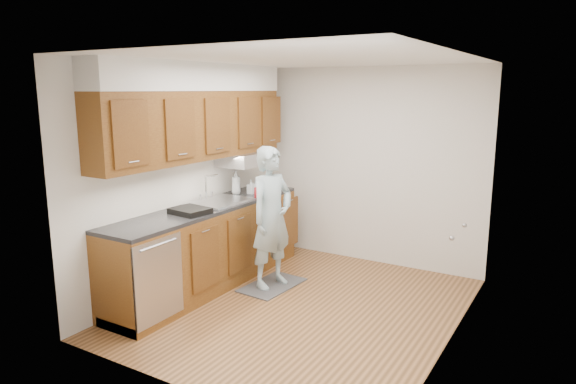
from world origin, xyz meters
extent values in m
plane|color=#99653A|center=(0.00, 0.00, 0.00)|extent=(3.50, 3.50, 0.00)
plane|color=white|center=(0.00, 0.00, 2.50)|extent=(3.50, 3.50, 0.00)
cube|color=silver|center=(-1.50, 0.00, 1.25)|extent=(0.02, 3.50, 2.50)
cube|color=silver|center=(1.50, 0.00, 1.25)|extent=(0.02, 3.50, 2.50)
cube|color=silver|center=(0.00, 1.75, 1.25)|extent=(3.00, 0.02, 2.50)
cube|color=brown|center=(-1.20, 0.00, 0.45)|extent=(0.60, 2.80, 0.90)
cube|color=black|center=(-1.21, 0.00, 0.92)|extent=(0.63, 2.80, 0.04)
cube|color=#B2B2B7|center=(-1.20, 0.20, 0.89)|extent=(0.48, 0.68, 0.14)
cube|color=#B2B2B7|center=(-1.20, 0.20, 0.94)|extent=(0.52, 0.72, 0.01)
cube|color=#B2B2B7|center=(-0.91, -1.10, 0.47)|extent=(0.03, 0.60, 0.80)
cube|color=brown|center=(-1.33, 0.00, 1.83)|extent=(0.33, 2.80, 0.75)
cube|color=silver|center=(-1.33, 0.00, 2.35)|extent=(0.35, 2.80, 0.30)
cube|color=#A5A5AA|center=(-1.27, 0.85, 1.37)|extent=(0.46, 0.75, 0.16)
cube|color=white|center=(1.49, 0.30, 1.02)|extent=(0.02, 1.22, 2.05)
cube|color=#565759|center=(-0.57, 0.33, 0.01)|extent=(0.52, 0.82, 0.01)
imported|color=#99B2BA|center=(-0.57, 0.33, 0.92)|extent=(0.55, 0.71, 1.81)
imported|color=silver|center=(-1.33, 0.69, 1.09)|extent=(0.13, 0.13, 0.30)
imported|color=silver|center=(-1.17, 0.79, 1.03)|extent=(0.09, 0.09, 0.18)
imported|color=silver|center=(-1.14, 0.86, 1.03)|extent=(0.18, 0.18, 0.17)
cylinder|color=#B21E25|center=(-0.96, 0.62, 1.00)|extent=(0.08, 0.08, 0.13)
cube|color=black|center=(-1.12, -0.39, 0.97)|extent=(0.41, 0.36, 0.06)
camera|label=1|loc=(2.43, -4.35, 2.22)|focal=32.00mm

